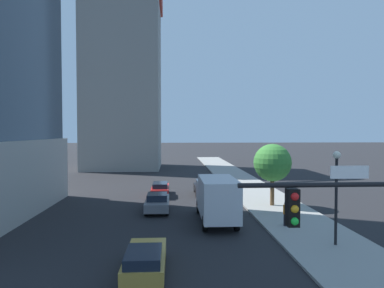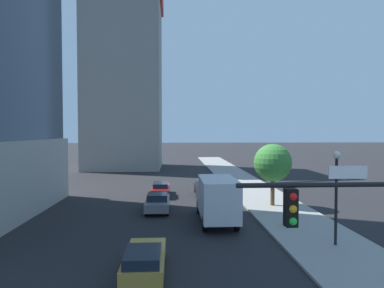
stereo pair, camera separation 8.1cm
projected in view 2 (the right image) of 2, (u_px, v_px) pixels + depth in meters
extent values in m
cube|color=gray|center=(288.00, 215.00, 26.54)|extent=(5.48, 120.00, 0.15)
cube|color=gray|center=(124.00, 78.00, 61.46)|extent=(13.14, 13.10, 32.75)
cube|color=red|center=(144.00, 53.00, 57.62)|extent=(0.90, 0.90, 40.01)
cylinder|color=black|center=(322.00, 185.00, 9.44)|extent=(4.86, 0.14, 0.14)
cube|color=black|center=(291.00, 207.00, 9.41)|extent=(0.32, 0.36, 1.05)
sphere|color=red|center=(293.00, 197.00, 9.21)|extent=(0.22, 0.22, 0.22)
sphere|color=orange|center=(293.00, 209.00, 9.22)|extent=(0.22, 0.22, 0.22)
sphere|color=green|center=(293.00, 221.00, 9.23)|extent=(0.22, 0.22, 0.22)
cube|color=white|center=(348.00, 172.00, 9.46)|extent=(1.10, 0.04, 0.36)
cylinder|color=black|center=(336.00, 202.00, 19.27)|extent=(0.16, 0.16, 4.97)
sphere|color=silver|center=(337.00, 155.00, 19.18)|extent=(0.44, 0.44, 0.44)
cylinder|color=brown|center=(273.00, 191.00, 29.79)|extent=(0.36, 0.36, 2.52)
sphere|color=#387F33|center=(273.00, 163.00, 29.70)|extent=(3.30, 3.30, 3.30)
cube|color=#AD8938|center=(145.00, 260.00, 15.80)|extent=(1.84, 4.52, 0.69)
cube|color=#19212D|center=(143.00, 256.00, 14.75)|extent=(1.54, 2.25, 0.46)
cylinder|color=black|center=(132.00, 255.00, 17.30)|extent=(0.22, 0.63, 0.63)
cylinder|color=black|center=(163.00, 254.00, 17.39)|extent=(0.22, 0.63, 0.63)
cylinder|color=black|center=(123.00, 281.00, 14.24)|extent=(0.22, 0.63, 0.63)
cylinder|color=black|center=(161.00, 280.00, 14.32)|extent=(0.22, 0.63, 0.63)
cube|color=black|center=(203.00, 188.00, 35.74)|extent=(1.72, 4.32, 0.64)
cube|color=#19212D|center=(203.00, 183.00, 35.61)|extent=(1.45, 1.91, 0.52)
cylinder|color=black|center=(195.00, 189.00, 37.17)|extent=(0.22, 0.72, 0.72)
cylinder|color=black|center=(209.00, 189.00, 37.25)|extent=(0.22, 0.72, 0.72)
cylinder|color=black|center=(197.00, 194.00, 34.24)|extent=(0.22, 0.72, 0.72)
cylinder|color=black|center=(212.00, 193.00, 34.32)|extent=(0.22, 0.72, 0.72)
cube|color=slate|center=(158.00, 203.00, 28.25)|extent=(1.92, 4.64, 0.69)
cube|color=#19212D|center=(157.00, 197.00, 27.88)|extent=(1.61, 1.99, 0.52)
cylinder|color=black|center=(149.00, 203.00, 29.79)|extent=(0.22, 0.71, 0.71)
cylinder|color=black|center=(168.00, 203.00, 29.88)|extent=(0.22, 0.71, 0.71)
cylinder|color=black|center=(146.00, 211.00, 26.64)|extent=(0.22, 0.71, 0.71)
cylinder|color=black|center=(167.00, 211.00, 26.73)|extent=(0.22, 0.71, 0.71)
cube|color=red|center=(161.00, 190.00, 35.11)|extent=(1.74, 4.77, 0.69)
cube|color=#19212D|center=(161.00, 185.00, 34.58)|extent=(1.46, 2.43, 0.47)
cylinder|color=black|center=(154.00, 190.00, 36.70)|extent=(0.22, 0.61, 0.61)
cylinder|color=black|center=(168.00, 190.00, 36.78)|extent=(0.22, 0.61, 0.61)
cylinder|color=black|center=(152.00, 196.00, 33.46)|extent=(0.22, 0.61, 0.61)
cylinder|color=black|center=(168.00, 195.00, 33.54)|extent=(0.22, 0.61, 0.61)
cube|color=silver|center=(212.00, 193.00, 27.56)|extent=(2.45, 2.06, 2.05)
cube|color=silver|center=(218.00, 198.00, 23.81)|extent=(2.45, 5.14, 2.71)
cylinder|color=black|center=(199.00, 207.00, 27.55)|extent=(0.30, 1.05, 1.05)
cylinder|color=black|center=(225.00, 206.00, 27.66)|extent=(0.30, 1.05, 1.05)
cylinder|color=black|center=(204.00, 223.00, 22.52)|extent=(0.30, 1.05, 1.05)
cylinder|color=black|center=(237.00, 223.00, 22.64)|extent=(0.30, 1.05, 1.05)
cylinder|color=black|center=(286.00, 220.00, 23.25)|extent=(0.28, 0.28, 0.81)
cylinder|color=orange|center=(286.00, 210.00, 23.22)|extent=(0.34, 0.34, 0.63)
sphere|color=tan|center=(286.00, 203.00, 23.21)|extent=(0.22, 0.22, 0.22)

